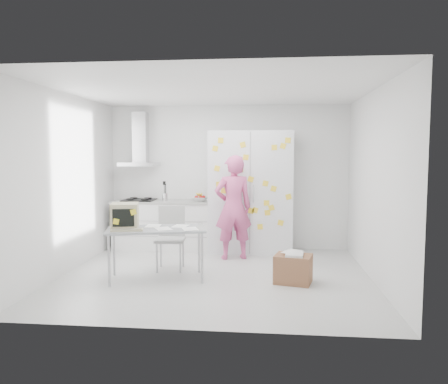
# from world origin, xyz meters

# --- Properties ---
(floor) EXTENTS (4.50, 4.00, 0.02)m
(floor) POSITION_xyz_m (0.00, 0.00, -0.01)
(floor) COLOR silver
(floor) RESTS_ON ground
(walls) EXTENTS (4.52, 4.01, 2.70)m
(walls) POSITION_xyz_m (0.00, 0.72, 1.35)
(walls) COLOR white
(walls) RESTS_ON ground
(ceiling) EXTENTS (4.50, 4.00, 0.02)m
(ceiling) POSITION_xyz_m (0.00, 0.00, 2.70)
(ceiling) COLOR white
(ceiling) RESTS_ON walls
(counter_run) EXTENTS (1.84, 0.63, 1.28)m
(counter_run) POSITION_xyz_m (-1.20, 1.70, 0.47)
(counter_run) COLOR white
(counter_run) RESTS_ON ground
(range_hood) EXTENTS (0.70, 0.48, 1.01)m
(range_hood) POSITION_xyz_m (-1.65, 1.84, 1.96)
(range_hood) COLOR silver
(range_hood) RESTS_ON walls
(tall_cabinet) EXTENTS (1.50, 0.68, 2.20)m
(tall_cabinet) POSITION_xyz_m (0.45, 1.67, 1.10)
(tall_cabinet) COLOR silver
(tall_cabinet) RESTS_ON ground
(person) EXTENTS (0.75, 0.61, 1.77)m
(person) POSITION_xyz_m (0.18, 1.10, 0.89)
(person) COLOR #D5528D
(person) RESTS_ON ground
(desk) EXTENTS (1.50, 0.98, 1.09)m
(desk) POSITION_xyz_m (-1.09, -0.28, 0.83)
(desk) COLOR #999DA3
(desk) RESTS_ON ground
(chair) EXTENTS (0.47, 0.47, 0.97)m
(chair) POSITION_xyz_m (-0.74, 0.35, 0.55)
(chair) COLOR #ACACAA
(chair) RESTS_ON ground
(cardboard_box) EXTENTS (0.57, 0.50, 0.43)m
(cardboard_box) POSITION_xyz_m (1.12, -0.23, 0.20)
(cardboard_box) COLOR #8C5C3C
(cardboard_box) RESTS_ON ground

